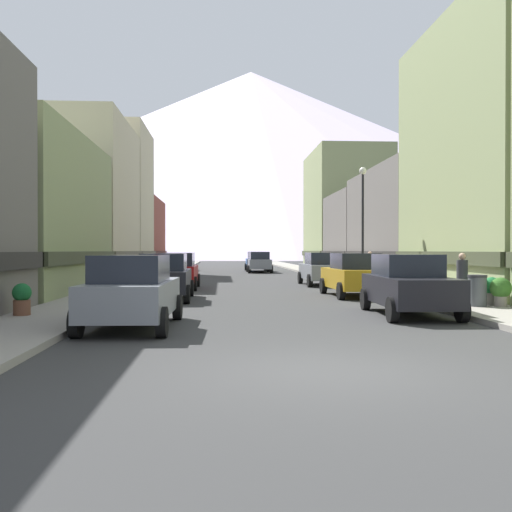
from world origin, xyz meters
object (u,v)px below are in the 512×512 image
object	(u,v)px
car_driving_0	(257,261)
car_right_0	(408,285)
car_left_0	(132,291)
potted_plant_2	(22,298)
car_left_2	(177,271)
potted_plant_0	(492,290)
pedestrian_0	(462,280)
car_right_2	(322,269)
potted_plant_1	(501,290)
car_driving_1	(259,262)
car_left_1	(165,276)
streetlamp_right	(363,208)
pedestrian_1	(370,269)
car_right_1	(354,275)
trash_bin_right	(477,290)

from	to	relation	value
car_driving_0	car_right_0	bearing A→B (deg)	-86.52
car_left_0	potted_plant_2	world-z (taller)	car_left_0
car_left_2	potted_plant_0	size ratio (longest dim) A/B	4.95
car_left_2	car_driving_0	xyz separation A→B (m)	(5.40, 24.14, 0.00)
car_left_0	car_right_0	xyz separation A→B (m)	(7.60, 2.32, 0.00)
car_left_2	car_driving_0	distance (m)	24.74
car_left_0	car_driving_0	distance (m)	38.94
car_left_2	pedestrian_0	xyz separation A→B (m)	(10.05, -10.12, 0.02)
car_right_2	potted_plant_1	world-z (taller)	car_right_2
car_driving_1	potted_plant_2	bearing A→B (deg)	-104.45
car_left_1	streetlamp_right	xyz separation A→B (m)	(9.15, 6.03, 3.09)
car_driving_0	pedestrian_1	size ratio (longest dim) A/B	2.60
car_left_2	car_driving_1	distance (m)	21.33
car_right_1	car_left_0	bearing A→B (deg)	-129.44
trash_bin_right	potted_plant_1	bearing A→B (deg)	-17.50
car_left_2	potted_plant_0	world-z (taller)	car_left_2
car_driving_1	pedestrian_0	world-z (taller)	pedestrian_0
potted_plant_2	car_right_0	bearing A→B (deg)	3.36
car_driving_0	pedestrian_0	world-z (taller)	pedestrian_0
pedestrian_0	streetlamp_right	bearing A→B (deg)	95.30
pedestrian_1	potted_plant_1	bearing A→B (deg)	-86.66
trash_bin_right	potted_plant_0	distance (m)	0.75
potted_plant_2	pedestrian_0	distance (m)	13.51
potted_plant_1	pedestrian_0	world-z (taller)	pedestrian_0
car_driving_1	potted_plant_0	distance (m)	31.74
car_left_1	pedestrian_1	world-z (taller)	pedestrian_1
potted_plant_2	streetlamp_right	distance (m)	17.76
car_left_2	car_right_2	world-z (taller)	same
car_left_1	car_right_0	world-z (taller)	same
car_left_0	streetlamp_right	xyz separation A→B (m)	(9.15, 14.00, 3.09)
pedestrian_0	pedestrian_1	distance (m)	11.73
car_driving_1	potted_plant_1	size ratio (longest dim) A/B	4.85
car_right_0	car_driving_0	xyz separation A→B (m)	(-2.20, 36.24, 0.00)
car_left_0	car_left_2	bearing A→B (deg)	90.00
car_left_2	car_right_1	size ratio (longest dim) A/B	0.99
car_right_1	trash_bin_right	distance (m)	6.38
car_right_0	potted_plant_2	world-z (taller)	car_right_0
car_right_2	streetlamp_right	world-z (taller)	streetlamp_right
trash_bin_right	pedestrian_1	size ratio (longest dim) A/B	0.58
trash_bin_right	potted_plant_2	size ratio (longest dim) A/B	1.14
potted_plant_0	pedestrian_1	distance (m)	12.28
car_right_1	potted_plant_2	world-z (taller)	car_right_1
car_driving_0	trash_bin_right	world-z (taller)	car_driving_0
car_right_0	potted_plant_1	distance (m)	3.32
car_right_1	car_left_1	bearing A→B (deg)	-170.49
car_right_2	potted_plant_1	size ratio (longest dim) A/B	4.87
potted_plant_0	pedestrian_1	world-z (taller)	pedestrian_1
car_driving_1	potted_plant_1	bearing A→B (deg)	-80.38
car_left_1	car_driving_0	bearing A→B (deg)	79.99
car_right_2	potted_plant_2	world-z (taller)	car_right_2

